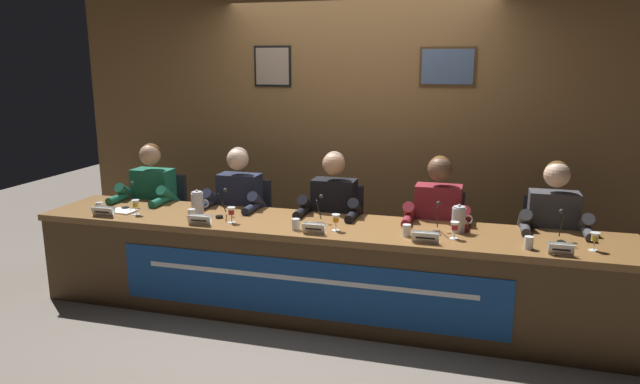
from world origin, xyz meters
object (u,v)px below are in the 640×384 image
at_px(panelist_far_left, 149,201).
at_px(water_cup_far_left, 100,208).
at_px(juice_glass_far_right, 595,238).
at_px(microphone_far_right, 561,232).
at_px(chair_far_right, 547,257).
at_px(water_pitcher_right_side, 459,219).
at_px(water_cup_right, 407,231).
at_px(chair_far_left, 163,224).
at_px(chair_center, 337,239).
at_px(juice_glass_far_left, 136,204).
at_px(nameplate_right, 425,237).
at_px(nameplate_far_left, 103,211).
at_px(microphone_left, 221,208).
at_px(water_pitcher_left_side, 198,203).
at_px(panelist_far_right, 553,230).
at_px(juice_glass_left, 231,212).
at_px(juice_glass_right, 455,227).
at_px(nameplate_center, 314,228).
at_px(nameplate_left, 200,220).
at_px(conference_table, 316,256).
at_px(chair_right, 437,248).
at_px(chair_left, 246,231).
at_px(panelist_left, 236,207).
at_px(microphone_right, 437,223).
at_px(water_cup_left, 192,215).
at_px(water_cup_far_right, 529,243).
at_px(document_stack_far_left, 122,211).
at_px(juice_glass_center, 336,219).
at_px(nameplate_far_right, 561,249).
at_px(panelist_center, 332,214).
at_px(microphone_far_left, 128,200).
at_px(water_cup_center, 296,225).
at_px(panelist_right, 437,222).
at_px(microphone_center, 318,215).

bearing_deg(panelist_far_left, water_cup_far_left, -104.24).
relative_size(juice_glass_far_right, microphone_far_right, 0.57).
xyz_separation_m(chair_far_right, water_pitcher_right_side, (-0.68, -0.49, 0.39)).
bearing_deg(water_cup_right, panelist_far_left, 168.37).
height_order(chair_far_left, chair_center, same).
bearing_deg(water_cup_right, chair_far_right, 33.89).
distance_m(juice_glass_far_left, nameplate_right, 2.34).
bearing_deg(water_pitcher_right_side, nameplate_far_left, -173.13).
xyz_separation_m(microphone_left, water_pitcher_left_side, (-0.21, 0.01, 0.02)).
height_order(panelist_far_right, microphone_far_right, panelist_far_right).
height_order(water_cup_far_left, juice_glass_left, juice_glass_left).
bearing_deg(juice_glass_right, water_pitcher_left_side, 177.19).
xyz_separation_m(microphone_left, microphone_far_right, (2.54, 0.02, 0.00)).
height_order(chair_far_left, juice_glass_far_right, chair_far_left).
bearing_deg(nameplate_center, nameplate_left, -178.88).
relative_size(conference_table, chair_right, 5.06).
bearing_deg(juice_glass_far_right, nameplate_left, -176.84).
distance_m(chair_left, chair_far_right, 2.57).
bearing_deg(microphone_left, juice_glass_left, -43.01).
distance_m(panelist_left, microphone_right, 1.77).
distance_m(water_cup_left, juice_glass_far_right, 2.91).
relative_size(water_cup_far_left, panelist_left, 0.07).
height_order(water_cup_far_right, document_stack_far_left, water_cup_far_right).
relative_size(juice_glass_center, water_cup_far_right, 1.46).
bearing_deg(water_cup_left, microphone_far_right, 3.43).
relative_size(water_cup_far_left, nameplate_center, 0.51).
bearing_deg(nameplate_far_right, juice_glass_far_left, 177.75).
bearing_deg(nameplate_right, water_pitcher_right_side, 58.07).
distance_m(conference_table, panelist_center, 0.51).
bearing_deg(nameplate_center, water_cup_far_left, 177.02).
xyz_separation_m(nameplate_right, microphone_right, (0.05, 0.27, 0.03)).
height_order(microphone_far_left, nameplate_center, microphone_far_left).
bearing_deg(juice_glass_right, nameplate_far_left, -176.80).
xyz_separation_m(conference_table, chair_far_right, (1.71, 0.67, -0.07)).
bearing_deg(chair_far_left, chair_center, 0.00).
height_order(water_cup_far_right, microphone_far_right, microphone_far_right).
relative_size(chair_far_left, nameplate_far_left, 4.74).
relative_size(water_cup_center, chair_far_right, 0.09).
bearing_deg(panelist_left, water_pitcher_left_side, -115.19).
distance_m(juice_glass_far_left, chair_center, 1.71).
xyz_separation_m(panelist_far_left, water_cup_left, (0.71, -0.52, 0.05)).
bearing_deg(panelist_far_right, chair_far_left, 176.66).
bearing_deg(panelist_right, nameplate_left, -159.81).
distance_m(chair_right, chair_far_right, 0.86).
relative_size(juice_glass_left, chair_far_right, 0.14).
bearing_deg(microphone_center, juice_glass_far_right, -3.30).
bearing_deg(water_cup_left, panelist_left, 73.83).
xyz_separation_m(juice_glass_center, water_pitcher_right_side, (0.87, 0.21, 0.01)).
distance_m(juice_glass_left, panelist_center, 0.85).
bearing_deg(juice_glass_right, panelist_right, 108.42).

